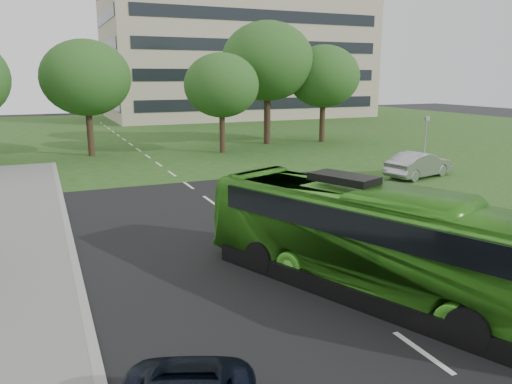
% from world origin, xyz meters
% --- Properties ---
extents(ground, '(160.00, 160.00, 0.00)m').
position_xyz_m(ground, '(0.00, 0.00, 0.00)').
color(ground, black).
rests_on(ground, ground).
extents(street_surfaces, '(120.00, 120.00, 0.15)m').
position_xyz_m(street_surfaces, '(-0.38, 22.75, 0.03)').
color(street_surfaces, black).
rests_on(street_surfaces, ground).
extents(office_building, '(40.10, 20.10, 25.00)m').
position_xyz_m(office_building, '(21.96, 61.96, 12.50)').
color(office_building, tan).
rests_on(office_building, ground).
extents(tree_park_b, '(7.02, 7.02, 9.20)m').
position_xyz_m(tree_park_b, '(-4.11, 28.24, 6.20)').
color(tree_park_b, black).
rests_on(tree_park_b, ground).
extents(tree_park_c, '(6.21, 6.21, 8.25)m').
position_xyz_m(tree_park_c, '(6.27, 25.56, 5.59)').
color(tree_park_c, black).
rests_on(tree_park_c, ground).
extents(tree_park_d, '(8.57, 8.57, 11.34)m').
position_xyz_m(tree_park_d, '(12.16, 29.35, 7.67)').
color(tree_park_d, black).
rests_on(tree_park_d, ground).
extents(tree_park_e, '(6.97, 6.97, 9.29)m').
position_xyz_m(tree_park_e, '(17.74, 28.53, 6.31)').
color(tree_park_e, black).
rests_on(tree_park_e, ground).
extents(bus, '(6.84, 11.63, 3.19)m').
position_xyz_m(bus, '(1.00, -2.61, 1.60)').
color(bus, '#3F9722').
rests_on(bus, ground).
extents(sedan, '(5.28, 2.93, 1.65)m').
position_xyz_m(sedan, '(14.24, 10.57, 0.82)').
color(sedan, '#9D9DA1').
rests_on(sedan, ground).
extents(camera_pole, '(0.34, 0.30, 3.71)m').
position_xyz_m(camera_pole, '(16.00, 12.12, 2.39)').
color(camera_pole, gray).
rests_on(camera_pole, ground).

